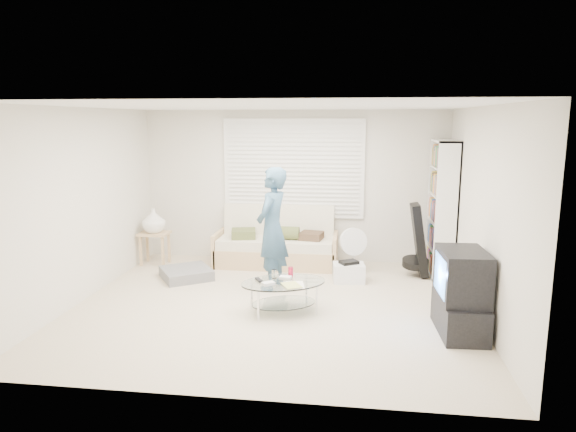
# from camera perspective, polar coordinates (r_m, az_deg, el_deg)

# --- Properties ---
(ground) EXTENTS (5.00, 5.00, 0.00)m
(ground) POSITION_cam_1_polar(r_m,az_deg,el_deg) (6.67, -1.73, -9.90)
(ground) COLOR #B2A68A
(ground) RESTS_ON ground
(room_shell) EXTENTS (5.02, 4.52, 2.51)m
(room_shell) POSITION_cam_1_polar(r_m,az_deg,el_deg) (6.76, -1.15, 4.60)
(room_shell) COLOR beige
(room_shell) RESTS_ON ground
(window_blinds) EXTENTS (2.32, 0.08, 1.62)m
(window_blinds) POSITION_cam_1_polar(r_m,az_deg,el_deg) (8.46, 0.61, 5.28)
(window_blinds) COLOR silver
(window_blinds) RESTS_ON ground
(futon_sofa) EXTENTS (1.97, 0.79, 0.96)m
(futon_sofa) POSITION_cam_1_polar(r_m,az_deg,el_deg) (8.38, -1.28, -3.34)
(futon_sofa) COLOR tan
(futon_sofa) RESTS_ON ground
(grey_floor_pillow) EXTENTS (0.94, 0.94, 0.15)m
(grey_floor_pillow) POSITION_cam_1_polar(r_m,az_deg,el_deg) (7.88, -11.23, -6.27)
(grey_floor_pillow) COLOR slate
(grey_floor_pillow) RESTS_ON ground
(side_table) EXTENTS (0.47, 0.38, 0.93)m
(side_table) POSITION_cam_1_polar(r_m,az_deg,el_deg) (8.61, -14.69, -0.77)
(side_table) COLOR tan
(side_table) RESTS_ON ground
(bookshelf) EXTENTS (0.32, 0.86, 2.05)m
(bookshelf) POSITION_cam_1_polar(r_m,az_deg,el_deg) (8.10, 16.70, 0.83)
(bookshelf) COLOR white
(bookshelf) RESTS_ON ground
(guitar_case) EXTENTS (0.39, 0.40, 1.09)m
(guitar_case) POSITION_cam_1_polar(r_m,az_deg,el_deg) (7.98, 14.27, -3.14)
(guitar_case) COLOR black
(guitar_case) RESTS_ON ground
(floor_fan) EXTENTS (0.45, 0.29, 0.72)m
(floor_fan) POSITION_cam_1_polar(r_m,az_deg,el_deg) (7.97, 7.33, -3.40)
(floor_fan) COLOR white
(floor_fan) RESTS_ON ground
(storage_bin) EXTENTS (0.49, 0.37, 0.32)m
(storage_bin) POSITION_cam_1_polar(r_m,az_deg,el_deg) (7.61, 6.76, -6.22)
(storage_bin) COLOR white
(storage_bin) RESTS_ON ground
(tv_unit) EXTENTS (0.52, 0.89, 0.95)m
(tv_unit) POSITION_cam_1_polar(r_m,az_deg,el_deg) (6.02, 18.66, -8.15)
(tv_unit) COLOR black
(tv_unit) RESTS_ON ground
(coffee_table) EXTENTS (1.22, 1.02, 0.51)m
(coffee_table) POSITION_cam_1_polar(r_m,az_deg,el_deg) (6.36, -0.52, -7.95)
(coffee_table) COLOR silver
(coffee_table) RESTS_ON ground
(standing_person) EXTENTS (0.56, 0.71, 1.71)m
(standing_person) POSITION_cam_1_polar(r_m,az_deg,el_deg) (7.09, -1.77, -1.45)
(standing_person) COLOR #314F66
(standing_person) RESTS_ON ground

